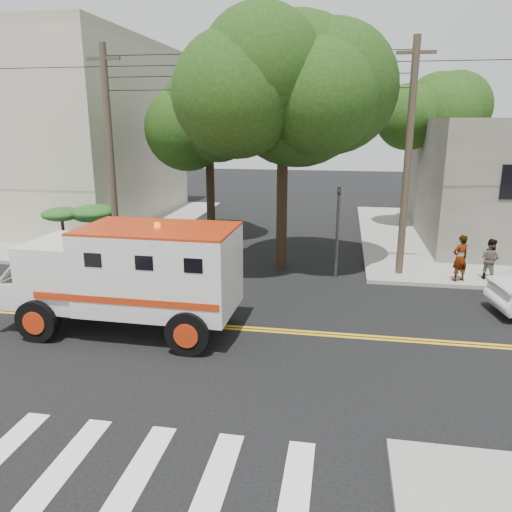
# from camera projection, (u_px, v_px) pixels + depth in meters

# --- Properties ---
(ground) EXTENTS (100.00, 100.00, 0.00)m
(ground) POSITION_uv_depth(u_px,v_px,m) (205.00, 326.00, 15.19)
(ground) COLOR black
(ground) RESTS_ON ground
(sidewalk_nw) EXTENTS (17.00, 17.00, 0.15)m
(sidewalk_nw) POSITION_uv_depth(u_px,v_px,m) (50.00, 222.00, 30.25)
(sidewalk_nw) COLOR gray
(sidewalk_nw) RESTS_ON ground
(building_left) EXTENTS (16.00, 14.00, 10.00)m
(building_left) POSITION_uv_depth(u_px,v_px,m) (25.00, 135.00, 30.68)
(building_left) COLOR #B5A994
(building_left) RESTS_ON sidewalk_nw
(utility_pole_left) EXTENTS (0.28, 0.28, 9.00)m
(utility_pole_left) POSITION_uv_depth(u_px,v_px,m) (111.00, 159.00, 20.64)
(utility_pole_left) COLOR #382D23
(utility_pole_left) RESTS_ON ground
(utility_pole_right) EXTENTS (0.28, 0.28, 9.00)m
(utility_pole_right) POSITION_uv_depth(u_px,v_px,m) (407.00, 163.00, 18.84)
(utility_pole_right) COLOR #382D23
(utility_pole_right) RESTS_ON ground
(tree_main) EXTENTS (6.08, 5.70, 9.85)m
(tree_main) POSITION_uv_depth(u_px,v_px,m) (294.00, 89.00, 18.87)
(tree_main) COLOR black
(tree_main) RESTS_ON ground
(tree_left) EXTENTS (4.48, 4.20, 7.70)m
(tree_left) POSITION_uv_depth(u_px,v_px,m) (214.00, 127.00, 25.33)
(tree_left) COLOR black
(tree_left) RESTS_ON ground
(tree_right) EXTENTS (4.80, 4.50, 8.20)m
(tree_right) POSITION_uv_depth(u_px,v_px,m) (438.00, 119.00, 27.09)
(tree_right) COLOR black
(tree_right) RESTS_ON ground
(traffic_signal) EXTENTS (0.15, 0.18, 3.60)m
(traffic_signal) POSITION_uv_depth(u_px,v_px,m) (338.00, 223.00, 19.29)
(traffic_signal) COLOR #3F3F42
(traffic_signal) RESTS_ON ground
(accessibility_sign) EXTENTS (0.45, 0.10, 2.02)m
(accessibility_sign) POSITION_uv_depth(u_px,v_px,m) (105.00, 231.00, 21.73)
(accessibility_sign) COLOR #3F3F42
(accessibility_sign) RESTS_ON ground
(palm_planter) EXTENTS (3.52, 2.63, 2.36)m
(palm_planter) POSITION_uv_depth(u_px,v_px,m) (84.00, 222.00, 22.29)
(palm_planter) COLOR #1E3314
(palm_planter) RESTS_ON sidewalk_nw
(armored_truck) EXTENTS (7.01, 2.94, 3.17)m
(armored_truck) POSITION_uv_depth(u_px,v_px,m) (131.00, 272.00, 14.44)
(armored_truck) COLOR silver
(armored_truck) RESTS_ON ground
(pedestrian_a) EXTENTS (0.78, 0.68, 1.79)m
(pedestrian_a) POSITION_uv_depth(u_px,v_px,m) (460.00, 258.00, 18.74)
(pedestrian_a) COLOR gray
(pedestrian_a) RESTS_ON sidewalk_ne
(pedestrian_b) EXTENTS (0.98, 0.96, 1.59)m
(pedestrian_b) POSITION_uv_depth(u_px,v_px,m) (490.00, 259.00, 18.99)
(pedestrian_b) COLOR gray
(pedestrian_b) RESTS_ON sidewalk_ne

